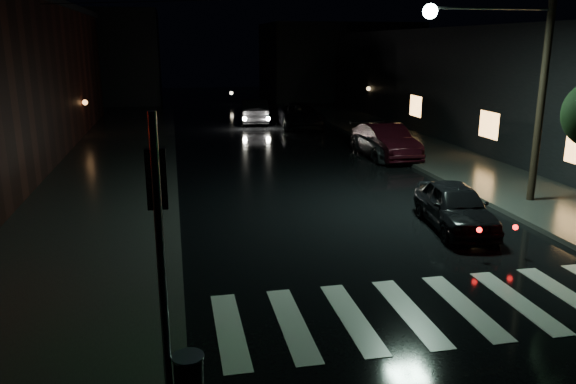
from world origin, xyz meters
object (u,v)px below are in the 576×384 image
parked_car_d (300,115)px  oncoming_car (255,111)px  parked_car_a (455,206)px  parked_car_c (383,141)px  parked_car_b (386,141)px

parked_car_d → oncoming_car: size_ratio=1.14×
parked_car_a → parked_car_d: size_ratio=0.70×
parked_car_c → oncoming_car: (-4.29, 12.51, 0.07)m
parked_car_d → parked_car_a: bearing=-87.0°
parked_car_b → parked_car_d: size_ratio=0.86×
parked_car_a → parked_car_d: bearing=97.6°
parked_car_b → parked_car_d: 10.45m
parked_car_a → parked_car_c: size_ratio=0.78×
parked_car_a → oncoming_car: 23.16m
parked_car_a → parked_car_d: parked_car_d is taller
parked_car_c → oncoming_car: oncoming_car is taller
parked_car_c → parked_car_b: bearing=-90.3°
parked_car_b → parked_car_c: size_ratio=0.95×
oncoming_car → parked_car_c: bearing=114.9°
parked_car_b → parked_car_c: 0.42m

